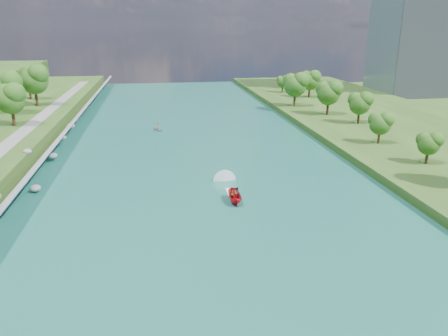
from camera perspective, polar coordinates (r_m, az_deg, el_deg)
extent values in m
plane|color=#2D5119|center=(56.37, -1.64, -6.45)|extent=(260.00, 260.00, 0.00)
cube|color=#196157|center=(74.90, -3.59, -0.11)|extent=(55.00, 240.00, 0.10)
cube|color=slate|center=(76.64, -23.23, 0.21)|extent=(3.54, 236.00, 4.05)
ellipsoid|color=gray|center=(69.82, -23.42, -2.44)|extent=(1.53, 1.77, 0.99)
ellipsoid|color=gray|center=(78.94, -24.29, 1.97)|extent=(1.39, 1.33, 0.89)
ellipsoid|color=gray|center=(84.54, -21.43, 1.50)|extent=(1.48, 1.77, 0.96)
ellipsoid|color=gray|center=(94.35, -20.36, 3.76)|extent=(1.57, 1.40, 1.02)
ellipsoid|color=gray|center=(104.89, -19.36, 5.20)|extent=(1.75, 2.23, 1.27)
ellipsoid|color=gray|center=(112.71, -18.76, 5.99)|extent=(1.00, 0.84, 0.76)
cube|color=gray|center=(170.93, 23.80, 18.87)|extent=(22.00, 22.00, 60.00)
ellipsoid|color=#285015|center=(100.84, -26.08, 7.90)|extent=(6.28, 6.28, 10.47)
ellipsoid|color=#285015|center=(115.28, -26.39, 9.24)|extent=(7.03, 7.03, 11.72)
ellipsoid|color=#285015|center=(124.43, -23.54, 10.34)|extent=(7.56, 7.56, 12.60)
ellipsoid|color=#285015|center=(136.53, -24.18, 10.42)|extent=(6.43, 6.43, 10.71)
ellipsoid|color=#285015|center=(79.48, 25.17, 2.74)|extent=(3.84, 3.84, 6.40)
ellipsoid|color=#285015|center=(89.77, 19.73, 5.30)|extent=(4.40, 4.40, 7.33)
ellipsoid|color=#285015|center=(107.29, 17.31, 7.88)|extent=(5.27, 5.27, 8.79)
ellipsoid|color=#285015|center=(116.07, 13.50, 9.32)|extent=(6.23, 6.23, 10.39)
ellipsoid|color=#285015|center=(126.93, 9.29, 10.47)|extent=(6.71, 6.71, 11.19)
ellipsoid|color=#285015|center=(143.90, 11.14, 11.03)|extent=(6.05, 6.05, 10.08)
ellipsoid|color=#285015|center=(153.68, 7.67, 11.02)|extent=(4.10, 4.10, 6.84)
imported|color=red|center=(60.42, 1.39, -3.75)|extent=(1.63, 4.32, 1.67)
imported|color=#66605B|center=(59.83, 1.08, -3.55)|extent=(0.66, 0.45, 1.78)
imported|color=#66605B|center=(60.84, 1.77, -3.27)|extent=(0.95, 0.84, 1.61)
cube|color=white|center=(63.46, 0.90, -3.43)|extent=(0.90, 5.00, 0.06)
imported|color=#96989E|center=(103.63, -8.57, 5.08)|extent=(3.26, 3.88, 0.69)
imported|color=#66605B|center=(103.50, -8.58, 5.42)|extent=(0.70, 0.46, 1.43)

